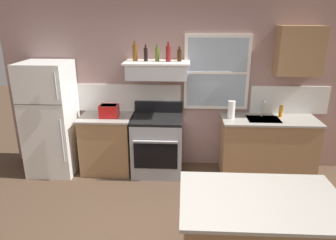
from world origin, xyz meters
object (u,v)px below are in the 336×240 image
refrigerator (50,119)px  toaster (109,111)px  bottle_brown_stout (179,55)px  bottle_red_label_wine (168,53)px  paper_towel_roll (231,110)px  bottle_amber_wine (135,53)px  bottle_balsamic_dark (146,54)px  bottle_olive_oil_square (157,54)px  dish_soap_bottle (281,111)px  stove_range (157,145)px

refrigerator → toaster: (0.92, 0.02, 0.14)m
toaster → bottle_brown_stout: 1.35m
refrigerator → bottle_red_label_wine: bottle_red_label_wine is taller
bottle_red_label_wine → paper_towel_roll: size_ratio=1.04×
bottle_brown_stout → paper_towel_roll: (0.79, -0.08, -0.79)m
bottle_amber_wine → bottle_balsamic_dark: bottle_amber_wine is taller
refrigerator → bottle_amber_wine: (1.32, 0.16, 1.00)m
refrigerator → bottle_red_label_wine: 2.07m
bottle_olive_oil_square → paper_towel_roll: size_ratio=0.90×
refrigerator → bottle_olive_oil_square: 1.92m
refrigerator → toaster: size_ratio=5.87×
bottle_red_label_wine → dish_soap_bottle: 1.92m
stove_range → bottle_balsamic_dark: bearing=147.0°
toaster → refrigerator: bearing=-178.7°
refrigerator → paper_towel_roll: 2.77m
bottle_red_label_wine → bottle_brown_stout: (0.16, 0.03, -0.03)m
bottle_brown_stout → paper_towel_roll: size_ratio=0.79×
bottle_olive_oil_square → toaster: bearing=-169.3°
refrigerator → stove_range: refrigerator is taller
toaster → bottle_olive_oil_square: (0.73, 0.14, 0.84)m
bottle_balsamic_dark → toaster: bearing=-169.1°
refrigerator → bottle_olive_oil_square: bearing=5.5°
bottle_amber_wine → bottle_balsamic_dark: 0.16m
bottle_balsamic_dark → bottle_olive_oil_square: bearing=9.9°
refrigerator → bottle_balsamic_dark: (1.48, 0.13, 0.97)m
stove_range → bottle_red_label_wine: (0.17, 0.09, 1.40)m
refrigerator → dish_soap_bottle: size_ratio=9.69×
bottle_balsamic_dark → dish_soap_bottle: size_ratio=1.33×
bottle_red_label_wine → bottle_balsamic_dark: bearing=177.7°
bottle_balsamic_dark → paper_towel_roll: size_ratio=0.88×
bottle_amber_wine → bottle_olive_oil_square: (0.33, 0.00, -0.02)m
dish_soap_bottle → paper_towel_roll: bearing=-172.6°
toaster → bottle_red_label_wine: bearing=6.1°
bottle_olive_oil_square → bottle_red_label_wine: bearing=-14.3°
stove_range → bottle_brown_stout: (0.33, 0.12, 1.37)m
bottle_amber_wine → bottle_red_label_wine: (0.49, -0.04, -0.00)m
bottle_olive_oil_square → bottle_brown_stout: bearing=-2.8°
stove_range → dish_soap_bottle: (1.88, 0.14, 0.54)m
stove_range → bottle_amber_wine: 1.45m
toaster → bottle_amber_wine: bearing=18.6°
toaster → dish_soap_bottle: toaster is taller
toaster → paper_towel_roll: 1.85m
refrigerator → bottle_brown_stout: bottle_brown_stout is taller
bottle_amber_wine → bottle_red_label_wine: 0.49m
refrigerator → stove_range: bearing=0.8°
paper_towel_roll → refrigerator: bearing=-178.8°
bottle_olive_oil_square → refrigerator: bearing=-174.5°
bottle_balsamic_dark → dish_soap_bottle: 2.21m
paper_towel_roll → dish_soap_bottle: 0.77m
toaster → stove_range: toaster is taller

